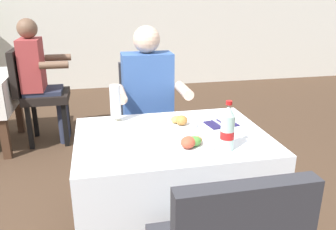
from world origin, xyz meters
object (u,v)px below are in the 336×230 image
(beer_glass_left, at_px, (115,104))
(cola_bottle_primary, at_px, (227,129))
(plate_near_camera, at_px, (192,144))
(background_chair_right, at_px, (36,91))
(plate_far_diner, at_px, (177,122))
(napkin_cutlery_set, at_px, (221,124))
(seated_diner_far, at_px, (149,104))
(background_patron, at_px, (39,75))
(main_dining_table, at_px, (172,165))
(chair_far_diner_seat, at_px, (150,119))

(beer_glass_left, relative_size, cola_bottle_primary, 0.90)
(beer_glass_left, height_order, cola_bottle_primary, cola_bottle_primary)
(plate_near_camera, height_order, background_chair_right, background_chair_right)
(plate_far_diner, relative_size, napkin_cutlery_set, 1.31)
(seated_diner_far, xyz_separation_m, background_chair_right, (-0.96, 1.18, -0.16))
(plate_near_camera, distance_m, background_patron, 2.26)
(main_dining_table, relative_size, seated_diner_far, 0.82)
(plate_near_camera, distance_m, plate_far_diner, 0.33)
(seated_diner_far, xyz_separation_m, background_patron, (-0.91, 1.18, 0.00))
(chair_far_diner_seat, xyz_separation_m, cola_bottle_primary, (0.22, -1.02, 0.29))
(seated_diner_far, bearing_deg, plate_far_diner, -80.97)
(chair_far_diner_seat, distance_m, seated_diner_far, 0.19)
(background_chair_right, bearing_deg, background_patron, -0.00)
(cola_bottle_primary, bearing_deg, plate_near_camera, 161.84)
(plate_near_camera, xyz_separation_m, napkin_cutlery_set, (0.26, 0.28, -0.02))
(chair_far_diner_seat, xyz_separation_m, background_patron, (-0.94, 1.07, 0.16))
(seated_diner_far, distance_m, background_chair_right, 1.53)
(seated_diner_far, height_order, background_patron, same)
(chair_far_diner_seat, relative_size, beer_glass_left, 4.29)
(beer_glass_left, bearing_deg, plate_near_camera, -53.58)
(beer_glass_left, bearing_deg, background_chair_right, 114.08)
(plate_near_camera, relative_size, background_patron, 0.18)
(background_chair_right, bearing_deg, seated_diner_far, -50.73)
(chair_far_diner_seat, relative_size, seated_diner_far, 0.77)
(beer_glass_left, relative_size, background_chair_right, 0.23)
(beer_glass_left, xyz_separation_m, cola_bottle_primary, (0.50, -0.51, -0.00))
(chair_far_diner_seat, xyz_separation_m, seated_diner_far, (-0.02, -0.11, 0.16))
(plate_far_diner, xyz_separation_m, beer_glass_left, (-0.34, 0.13, 0.10))
(beer_glass_left, bearing_deg, plate_far_diner, -21.09)
(background_patron, bearing_deg, napkin_cutlery_set, -54.35)
(seated_diner_far, bearing_deg, napkin_cutlery_set, -59.22)
(cola_bottle_primary, height_order, background_patron, background_patron)
(background_chair_right, relative_size, background_patron, 0.77)
(main_dining_table, bearing_deg, cola_bottle_primary, -47.83)
(seated_diner_far, relative_size, background_chair_right, 1.30)
(chair_far_diner_seat, xyz_separation_m, beer_glass_left, (-0.28, -0.50, 0.29))
(plate_far_diner, distance_m, cola_bottle_primary, 0.42)
(seated_diner_far, bearing_deg, background_chair_right, 129.27)
(background_chair_right, bearing_deg, napkin_cutlery_set, -53.30)
(seated_diner_far, distance_m, napkin_cutlery_set, 0.66)
(plate_far_diner, height_order, napkin_cutlery_set, plate_far_diner)
(chair_far_diner_seat, distance_m, plate_near_camera, 0.99)
(main_dining_table, xyz_separation_m, background_chair_right, (-0.98, 1.84, 0.00))
(background_patron, bearing_deg, chair_far_diner_seat, -48.84)
(plate_far_diner, bearing_deg, plate_near_camera, -91.00)
(napkin_cutlery_set, bearing_deg, plate_far_diner, 170.45)
(plate_near_camera, distance_m, napkin_cutlery_set, 0.39)
(main_dining_table, relative_size, plate_near_camera, 4.64)
(main_dining_table, distance_m, background_patron, 2.07)
(beer_glass_left, distance_m, cola_bottle_primary, 0.72)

